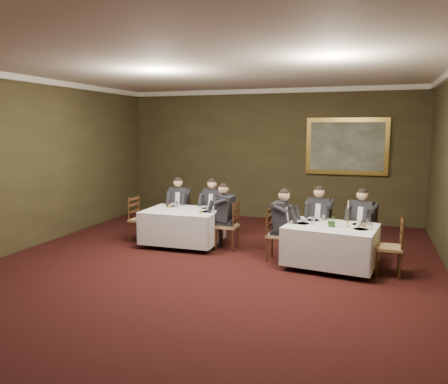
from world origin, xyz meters
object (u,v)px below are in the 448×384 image
Objects in this scene: table_main at (331,243)px; candlestick at (348,217)px; diner_sec_backleft at (179,214)px; chair_sec_endright at (228,236)px; diner_main_backright at (362,233)px; chair_sec_endleft at (141,229)px; chair_sec_backright at (214,225)px; chair_sec_backleft at (180,223)px; chair_main_endright at (389,259)px; table_second at (183,224)px; diner_sec_endright at (227,225)px; chair_main_endleft at (278,246)px; diner_main_endleft at (279,234)px; chair_main_backleft at (319,239)px; chair_main_backright at (362,244)px; diner_sec_backright at (214,216)px; painting at (347,146)px; diner_main_backleft at (319,228)px; centerpiece at (332,220)px.

table_main is 3.48× the size of candlestick.
diner_sec_backleft is 1.35× the size of chair_sec_endright.
diner_main_backright is at bearing 163.21° from diner_sec_backleft.
chair_sec_backright is at bearing 126.05° from chair_sec_endleft.
chair_sec_backleft is at bearing 61.16° from chair_sec_endright.
chair_sec_endleft is at bearing 82.59° from chair_main_endright.
table_second is 0.98m from diner_sec_endright.
diner_main_endleft is (0.01, -0.00, 0.23)m from chair_main_endleft.
chair_main_backright is (0.82, -0.11, 0.00)m from chair_main_backleft.
chair_main_backleft reaches higher than table_main.
diner_sec_backright is at bearing 172.90° from diner_sec_backleft.
painting reaches higher than diner_main_endleft.
chair_sec_backright is (-3.66, 1.48, 0.00)m from chair_main_endright.
diner_sec_backright is (0.40, 0.80, 0.06)m from table_second.
chair_sec_backleft is at bearing 71.90° from chair_main_endright.
diner_main_backleft is at bearing 138.62° from diner_main_endleft.
chair_sec_endright is at bearing -122.71° from painting.
candlestick is at bearing 93.97° from chair_main_backright.
chair_main_endright is (1.93, -0.26, 0.00)m from chair_main_endleft.
table_second is 2.18m from diner_main_endleft.
chair_main_endright reaches higher than centerpiece.
diner_main_endleft reaches higher than chair_main_endright.
chair_main_endright is 0.74× the size of diner_sec_endright.
candlestick is (3.81, -1.35, 0.43)m from diner_sec_backleft.
chair_main_endright is at bearing 153.70° from chair_sec_backleft.
table_main is 4.15m from painting.
chair_main_endright is (0.45, -0.86, 0.00)m from chair_main_backright.
chair_sec_endright is (-1.80, -0.27, -0.23)m from diner_main_backleft.
chair_main_backright is 2.65m from diner_sec_endright.
chair_main_endright is at bearing -102.99° from chair_sec_endright.
centerpiece reaches higher than table_main.
painting is at bearing 94.05° from candlestick.
diner_sec_endright reaches higher than chair_sec_endright.
candlestick is at bearing 130.61° from diner_main_backleft.
chair_sec_backright and chair_sec_endleft have the same top height.
candlestick reaches higher than chair_main_backleft.
chair_main_backright is 4.10m from chair_sec_backleft.
diner_main_backleft is at bearing 176.12° from chair_sec_backright.
diner_main_endleft is 1.35× the size of chair_sec_endleft.
chair_sec_endleft is at bearing 38.97° from diner_sec_backright.
diner_main_backright reaches higher than chair_sec_backright.
diner_main_endleft is (-0.65, -0.70, 0.00)m from diner_main_backleft.
chair_main_backright is 1.00× the size of chair_sec_backleft.
chair_sec_backleft is at bearing 118.78° from table_second.
diner_main_endleft is 0.66× the size of painting.
chair_main_backright is 0.74× the size of diner_main_endleft.
diner_sec_backleft is 0.84m from diner_sec_backright.
chair_sec_endleft is (-0.55, -0.81, 0.00)m from chair_sec_backleft.
chair_sec_endright is (-2.63, -0.17, 0.00)m from chair_main_backright.
diner_sec_endright is (-0.01, -0.00, 0.23)m from chair_sec_endright.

